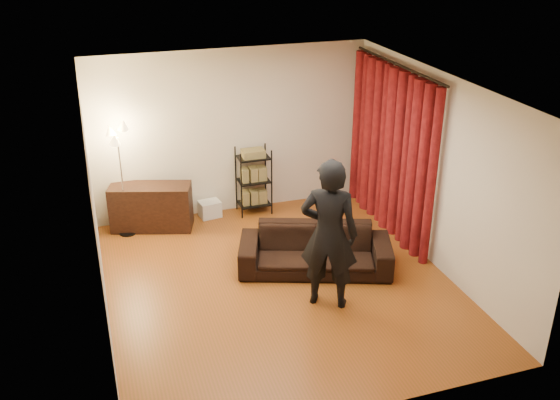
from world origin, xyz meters
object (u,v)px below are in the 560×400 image
object	(u,v)px
sofa	(315,250)
wire_shelf	(254,181)
floor_lamp	(122,181)
person	(329,234)
media_cabinet	(151,207)
storage_boxes	(210,209)

from	to	relation	value
sofa	wire_shelf	distance (m)	2.09
floor_lamp	sofa	bearing A→B (deg)	-38.43
person	media_cabinet	xyz separation A→B (m)	(-1.85, 2.80, -0.62)
sofa	media_cabinet	bearing A→B (deg)	154.74
person	wire_shelf	world-z (taller)	person
media_cabinet	floor_lamp	size ratio (longest dim) A/B	0.71
media_cabinet	wire_shelf	distance (m)	1.71
wire_shelf	floor_lamp	world-z (taller)	floor_lamp
person	media_cabinet	bearing A→B (deg)	-26.70
person	storage_boxes	size ratio (longest dim) A/B	5.90
media_cabinet	floor_lamp	xyz separation A→B (m)	(-0.40, -0.07, 0.52)
sofa	floor_lamp	bearing A→B (deg)	161.03
media_cabinet	person	bearing A→B (deg)	-39.40
storage_boxes	wire_shelf	xyz separation A→B (m)	(0.74, -0.03, 0.42)
person	floor_lamp	xyz separation A→B (m)	(-2.25, 2.72, -0.10)
storage_boxes	floor_lamp	size ratio (longest dim) A/B	0.19
floor_lamp	storage_boxes	bearing A→B (deg)	7.62
wire_shelf	person	bearing A→B (deg)	-97.48
sofa	media_cabinet	xyz separation A→B (m)	(-2.00, 1.98, 0.06)
storage_boxes	wire_shelf	size ratio (longest dim) A/B	0.30
storage_boxes	floor_lamp	xyz separation A→B (m)	(-1.35, -0.18, 0.74)
person	storage_boxes	xyz separation A→B (m)	(-0.89, 2.90, -0.85)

